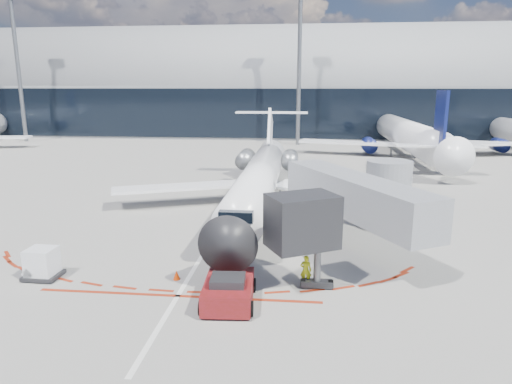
# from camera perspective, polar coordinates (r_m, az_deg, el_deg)

# --- Properties ---
(ground) EXTENTS (260.00, 260.00, 0.00)m
(ground) POSITION_cam_1_polar(r_m,az_deg,el_deg) (33.49, -4.53, -4.22)
(ground) COLOR slate
(ground) RESTS_ON ground
(apron_centerline) EXTENTS (0.25, 40.00, 0.01)m
(apron_centerline) POSITION_cam_1_polar(r_m,az_deg,el_deg) (35.37, -3.95, -3.25)
(apron_centerline) COLOR silver
(apron_centerline) RESTS_ON ground
(apron_stop_bar) EXTENTS (14.00, 0.25, 0.01)m
(apron_stop_bar) POSITION_cam_1_polar(r_m,az_deg,el_deg) (23.04, -9.76, -12.68)
(apron_stop_bar) COLOR maroon
(apron_stop_bar) RESTS_ON ground
(terminal_building) EXTENTS (150.00, 24.15, 24.00)m
(terminal_building) POSITION_cam_1_polar(r_m,az_deg,el_deg) (96.59, 2.43, 12.25)
(terminal_building) COLOR gray
(terminal_building) RESTS_ON ground
(jet_bridge) EXTENTS (10.03, 15.20, 4.90)m
(jet_bridge) POSITION_cam_1_polar(r_m,az_deg,el_deg) (29.52, 13.32, -0.86)
(jet_bridge) COLOR #92949A
(jet_bridge) RESTS_ON ground
(light_mast_west) EXTENTS (0.70, 0.70, 25.00)m
(light_mast_west) POSITION_cam_1_polar(r_m,az_deg,el_deg) (94.36, -27.56, 13.23)
(light_mast_west) COLOR slate
(light_mast_west) RESTS_ON ground
(light_mast_centre) EXTENTS (0.70, 0.70, 25.00)m
(light_mast_centre) POSITION_cam_1_polar(r_m,az_deg,el_deg) (79.48, 5.41, 14.90)
(light_mast_centre) COLOR slate
(light_mast_centre) RESTS_ON ground
(regional_jet) EXTENTS (25.14, 31.01, 7.77)m
(regional_jet) POSITION_cam_1_polar(r_m,az_deg,el_deg) (37.56, 0.48, 1.81)
(regional_jet) COLOR white
(regional_jet) RESTS_ON ground
(pushback_tug) EXTENTS (2.60, 5.71, 1.47)m
(pushback_tug) POSITION_cam_1_polar(r_m,az_deg,el_deg) (21.82, -3.43, -12.16)
(pushback_tug) COLOR #59110C
(pushback_tug) RESTS_ON ground
(ramp_worker) EXTENTS (0.60, 0.40, 1.61)m
(ramp_worker) POSITION_cam_1_polar(r_m,az_deg,el_deg) (23.68, 6.24, -9.71)
(ramp_worker) COLOR yellow
(ramp_worker) RESTS_ON ground
(uld_container) EXTENTS (1.80, 1.54, 1.65)m
(uld_container) POSITION_cam_1_polar(r_m,az_deg,el_deg) (26.83, -25.17, -8.10)
(uld_container) COLOR black
(uld_container) RESTS_ON ground
(safety_cone_right) EXTENTS (0.36, 0.36, 0.51)m
(safety_cone_right) POSITION_cam_1_polar(r_m,az_deg,el_deg) (24.74, -9.90, -10.18)
(safety_cone_right) COLOR #E03804
(safety_cone_right) RESTS_ON ground
(bg_airliner_1) EXTENTS (36.69, 38.84, 11.87)m
(bg_airliner_1) POSITION_cam_1_polar(r_m,az_deg,el_deg) (70.30, 18.58, 9.17)
(bg_airliner_1) COLOR white
(bg_airliner_1) RESTS_ON ground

